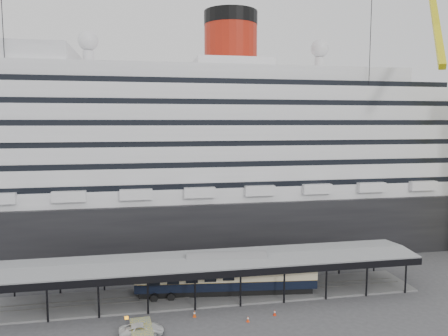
% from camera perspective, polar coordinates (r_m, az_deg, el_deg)
% --- Properties ---
extents(ground, '(200.00, 200.00, 0.00)m').
position_cam_1_polar(ground, '(56.75, -0.61, -18.19)').
color(ground, '#3D3D40').
rests_on(ground, ground).
extents(cruise_ship, '(130.00, 30.00, 43.90)m').
position_cam_1_polar(cruise_ship, '(83.57, -4.50, 2.66)').
color(cruise_ship, black).
rests_on(cruise_ship, ground).
extents(platform_canopy, '(56.00, 9.18, 5.30)m').
position_cam_1_polar(platform_canopy, '(60.41, -1.48, -14.22)').
color(platform_canopy, slate).
rests_on(platform_canopy, ground).
extents(port_truck, '(4.99, 2.59, 1.34)m').
position_cam_1_polar(port_truck, '(51.63, -10.72, -20.06)').
color(port_truck, silver).
rests_on(port_truck, ground).
extents(pullman_carriage, '(24.47, 5.80, 23.83)m').
position_cam_1_polar(pullman_carriage, '(60.55, 0.30, -13.66)').
color(pullman_carriage, black).
rests_on(pullman_carriage, ground).
extents(traffic_cone_left, '(0.45, 0.45, 0.79)m').
position_cam_1_polar(traffic_cone_left, '(55.25, -3.88, -18.46)').
color(traffic_cone_left, '#D7470B').
rests_on(traffic_cone_left, ground).
extents(traffic_cone_mid, '(0.46, 0.46, 0.71)m').
position_cam_1_polar(traffic_cone_mid, '(54.06, 3.14, -19.08)').
color(traffic_cone_mid, '#ED3B0D').
rests_on(traffic_cone_mid, ground).
extents(traffic_cone_right, '(0.46, 0.46, 0.72)m').
position_cam_1_polar(traffic_cone_right, '(55.85, 6.64, -18.24)').
color(traffic_cone_right, red).
rests_on(traffic_cone_right, ground).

